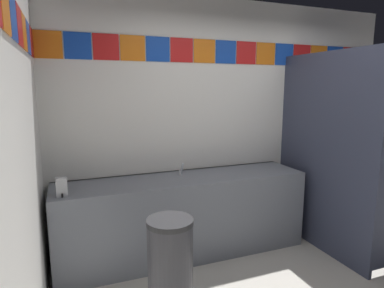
{
  "coord_description": "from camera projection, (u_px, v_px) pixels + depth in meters",
  "views": [
    {
      "loc": [
        -1.81,
        -1.73,
        1.74
      ],
      "look_at": [
        -0.76,
        1.0,
        1.23
      ],
      "focal_mm": 30.5,
      "sensor_mm": 36.0,
      "label": 1
    }
  ],
  "objects": [
    {
      "name": "vanity_counter",
      "position": [
        184.0,
        215.0,
        3.4
      ],
      "size": [
        2.56,
        0.6,
        0.83
      ],
      "color": "slate",
      "rests_on": "ground_plane"
    },
    {
      "name": "wall_back",
      "position": [
        233.0,
        121.0,
        3.8
      ],
      "size": [
        4.11,
        0.09,
        2.68
      ],
      "color": "white",
      "rests_on": "ground_plane"
    },
    {
      "name": "toilet",
      "position": [
        342.0,
        207.0,
        3.94
      ],
      "size": [
        0.39,
        0.49,
        0.74
      ],
      "color": "white",
      "rests_on": "ground_plane"
    },
    {
      "name": "trash_bin",
      "position": [
        170.0,
        266.0,
        2.5
      ],
      "size": [
        0.36,
        0.36,
        0.76
      ],
      "color": "#333338",
      "rests_on": "ground_plane"
    },
    {
      "name": "wall_side",
      "position": [
        5.0,
        170.0,
        1.55
      ],
      "size": [
        0.09,
        3.2,
        2.68
      ],
      "color": "white",
      "rests_on": "ground_plane"
    },
    {
      "name": "faucet_center",
      "position": [
        181.0,
        170.0,
        3.4
      ],
      "size": [
        0.04,
        0.1,
        0.14
      ],
      "color": "silver",
      "rests_on": "vanity_counter"
    },
    {
      "name": "soap_dispenser",
      "position": [
        62.0,
        187.0,
        2.74
      ],
      "size": [
        0.09,
        0.09,
        0.16
      ],
      "color": "#B7BABF",
      "rests_on": "vanity_counter"
    },
    {
      "name": "stall_divider",
      "position": [
        354.0,
        157.0,
        3.26
      ],
      "size": [
        0.92,
        1.38,
        2.09
      ],
      "color": "#33384C",
      "rests_on": "ground_plane"
    }
  ]
}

